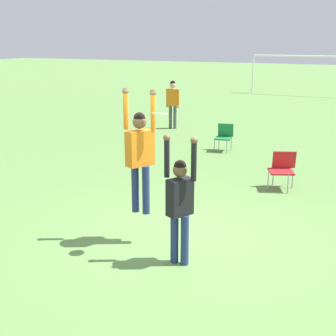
{
  "coord_description": "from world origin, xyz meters",
  "views": [
    {
      "loc": [
        2.99,
        -6.58,
        3.24
      ],
      "look_at": [
        -0.21,
        -0.29,
        1.3
      ],
      "focal_mm": 50.0,
      "sensor_mm": 36.0,
      "label": 1
    }
  ],
  "objects_px": {
    "camping_chair_0": "(282,167)",
    "camping_chair_3": "(224,135)",
    "frisbee": "(160,113)",
    "person_defending": "(180,199)",
    "person_jumping": "(140,149)",
    "person_spectator_near": "(173,100)"
  },
  "relations": [
    {
      "from": "camping_chair_0",
      "to": "camping_chair_3",
      "type": "bearing_deg",
      "value": -74.35
    },
    {
      "from": "frisbee",
      "to": "camping_chair_3",
      "type": "bearing_deg",
      "value": 102.52
    },
    {
      "from": "person_defending",
      "to": "camping_chair_0",
      "type": "relative_size",
      "value": 2.36
    },
    {
      "from": "person_jumping",
      "to": "person_spectator_near",
      "type": "height_order",
      "value": "person_jumping"
    },
    {
      "from": "person_defending",
      "to": "person_spectator_near",
      "type": "relative_size",
      "value": 1.09
    },
    {
      "from": "person_defending",
      "to": "camping_chair_0",
      "type": "bearing_deg",
      "value": -160.91
    },
    {
      "from": "person_jumping",
      "to": "person_defending",
      "type": "relative_size",
      "value": 1.03
    },
    {
      "from": "person_defending",
      "to": "frisbee",
      "type": "bearing_deg",
      "value": -90.4
    },
    {
      "from": "person_jumping",
      "to": "frisbee",
      "type": "height_order",
      "value": "person_jumping"
    },
    {
      "from": "person_jumping",
      "to": "person_spectator_near",
      "type": "bearing_deg",
      "value": 48.6
    },
    {
      "from": "person_defending",
      "to": "camping_chair_3",
      "type": "height_order",
      "value": "person_defending"
    },
    {
      "from": "camping_chair_3",
      "to": "frisbee",
      "type": "bearing_deg",
      "value": 90.26
    },
    {
      "from": "camping_chair_0",
      "to": "camping_chair_3",
      "type": "height_order",
      "value": "camping_chair_0"
    },
    {
      "from": "person_jumping",
      "to": "person_defending",
      "type": "bearing_deg",
      "value": -90.0
    },
    {
      "from": "person_defending",
      "to": "frisbee",
      "type": "xyz_separation_m",
      "value": [
        -0.43,
        0.2,
        1.18
      ]
    },
    {
      "from": "person_defending",
      "to": "person_spectator_near",
      "type": "xyz_separation_m",
      "value": [
        -5.0,
        9.84,
        0.06
      ]
    },
    {
      "from": "person_spectator_near",
      "to": "camping_chair_0",
      "type": "bearing_deg",
      "value": -70.42
    },
    {
      "from": "person_defending",
      "to": "camping_chair_0",
      "type": "height_order",
      "value": "person_defending"
    },
    {
      "from": "person_jumping",
      "to": "frisbee",
      "type": "xyz_separation_m",
      "value": [
        0.48,
        -0.22,
        0.64
      ]
    },
    {
      "from": "camping_chair_0",
      "to": "camping_chair_3",
      "type": "xyz_separation_m",
      "value": [
        -2.45,
        2.9,
        -0.01
      ]
    },
    {
      "from": "person_defending",
      "to": "person_spectator_near",
      "type": "bearing_deg",
      "value": -127.97
    },
    {
      "from": "frisbee",
      "to": "person_spectator_near",
      "type": "bearing_deg",
      "value": 115.39
    }
  ]
}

